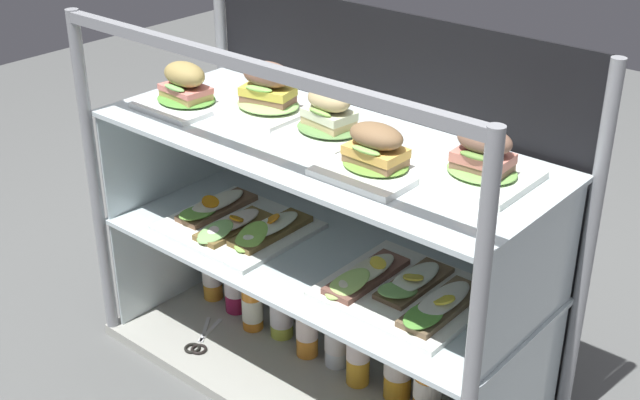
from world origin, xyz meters
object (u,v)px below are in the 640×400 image
plated_roll_sandwich_far_left (376,156)px  juice_bottle_front_second (281,307)px  plated_roll_sandwich_far_right (186,90)px  open_sandwich_tray_far_right (405,290)px  plated_roll_sandwich_near_right_corner (268,96)px  juice_bottle_front_left_end (337,337)px  juice_bottle_near_post (235,280)px  juice_bottle_back_left (358,349)px  open_sandwich_tray_center (237,223)px  kitchen_scissors (198,344)px  juice_bottle_front_middle (252,302)px  juice_bottle_front_fourth (307,323)px  juice_bottle_tucked_behind (428,383)px  juice_bottle_front_right_end (212,271)px  plated_roll_sandwich_right_of_center (329,120)px  juice_bottle_back_center (398,362)px  plated_roll_sandwich_left_of_center (482,163)px

plated_roll_sandwich_far_left → juice_bottle_front_second: plated_roll_sandwich_far_left is taller
plated_roll_sandwich_far_right → open_sandwich_tray_far_right: size_ratio=0.60×
plated_roll_sandwich_near_right_corner → juice_bottle_front_left_end: (0.23, -0.01, -0.60)m
juice_bottle_near_post → juice_bottle_back_left: 0.46m
open_sandwich_tray_center → kitchen_scissors: bearing=-119.4°
juice_bottle_front_middle → juice_bottle_back_left: juice_bottle_back_left is taller
juice_bottle_front_fourth → juice_bottle_tucked_behind: juice_bottle_front_fourth is taller
juice_bottle_front_left_end → juice_bottle_back_left: (0.09, -0.03, 0.02)m
open_sandwich_tray_center → juice_bottle_front_right_end: size_ratio=1.59×
plated_roll_sandwich_right_of_center → open_sandwich_tray_far_right: plated_roll_sandwich_right_of_center is taller
plated_roll_sandwich_far_right → juice_bottle_back_center: 0.84m
open_sandwich_tray_center → juice_bottle_front_middle: 0.27m
juice_bottle_near_post → juice_bottle_front_fourth: (0.29, -0.02, -0.00)m
plated_roll_sandwich_right_of_center → juice_bottle_front_fourth: bearing=-169.5°
plated_roll_sandwich_near_right_corner → juice_bottle_front_second: size_ratio=0.83×
juice_bottle_tucked_behind → plated_roll_sandwich_far_left: bearing=-144.4°
juice_bottle_back_left → juice_bottle_tucked_behind: bearing=2.4°
plated_roll_sandwich_far_right → juice_bottle_tucked_behind: 0.92m
juice_bottle_front_right_end → juice_bottle_back_center: bearing=-0.7°
plated_roll_sandwich_far_left → juice_bottle_front_second: 0.69m
plated_roll_sandwich_far_left → juice_bottle_front_right_end: 0.88m
plated_roll_sandwich_far_left → juice_bottle_front_left_end: bearing=150.7°
plated_roll_sandwich_left_of_center → juice_bottle_front_fourth: bearing=-176.1°
plated_roll_sandwich_near_right_corner → juice_bottle_front_middle: 0.60m
juice_bottle_back_left → plated_roll_sandwich_right_of_center: bearing=171.8°
plated_roll_sandwich_far_left → juice_bottle_front_fourth: (-0.26, 0.08, -0.57)m
open_sandwich_tray_center → juice_bottle_front_middle: (-0.01, 0.05, -0.27)m
open_sandwich_tray_center → juice_bottle_tucked_behind: size_ratio=1.49×
plated_roll_sandwich_right_of_center → juice_bottle_back_left: 0.58m
open_sandwich_tray_far_right → juice_bottle_front_left_end: open_sandwich_tray_far_right is taller
juice_bottle_front_second → open_sandwich_tray_center: bearing=-135.8°
plated_roll_sandwich_right_of_center → open_sandwich_tray_center: bearing=-164.8°
plated_roll_sandwich_far_left → juice_bottle_front_second: bearing=165.3°
juice_bottle_front_left_end → juice_bottle_back_center: 0.19m
plated_roll_sandwich_left_of_center → juice_bottle_front_second: (-0.56, -0.01, -0.58)m
juice_bottle_front_second → juice_bottle_front_fourth: juice_bottle_front_fourth is taller
plated_roll_sandwich_right_of_center → juice_bottle_front_second: plated_roll_sandwich_right_of_center is taller
juice_bottle_front_middle → juice_bottle_front_second: (0.08, 0.03, 0.01)m
juice_bottle_front_second → juice_bottle_back_center: 0.39m
open_sandwich_tray_far_right → juice_bottle_back_left: open_sandwich_tray_far_right is taller
juice_bottle_back_center → kitchen_scissors: juice_bottle_back_center is taller
kitchen_scissors → juice_bottle_near_post: bearing=103.3°
plated_roll_sandwich_left_of_center → juice_bottle_back_left: 0.64m
plated_roll_sandwich_right_of_center → open_sandwich_tray_far_right: 0.42m
juice_bottle_front_right_end → plated_roll_sandwich_far_left: bearing=-9.1°
plated_roll_sandwich_near_right_corner → juice_bottle_back_center: 0.72m
juice_bottle_near_post → plated_roll_sandwich_far_left: bearing=-10.6°
open_sandwich_tray_center → juice_bottle_front_right_end: open_sandwich_tray_center is taller
juice_bottle_front_fourth → juice_bottle_front_left_end: size_ratio=1.17×
open_sandwich_tray_center → juice_bottle_front_second: size_ratio=1.48×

